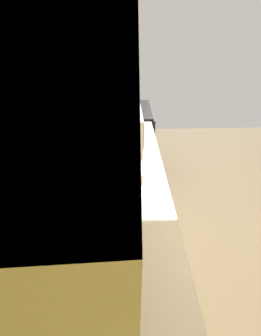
{
  "coord_description": "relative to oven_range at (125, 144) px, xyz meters",
  "views": [
    {
      "loc": [
        -1.57,
        1.14,
        1.93
      ],
      "look_at": [
        -0.33,
        1.1,
        1.16
      ],
      "focal_mm": 28.3,
      "sensor_mm": 36.0,
      "label": 1
    }
  ],
  "objects": [
    {
      "name": "oven_range",
      "position": [
        0.0,
        0.0,
        0.0
      ],
      "size": [
        0.69,
        0.66,
        1.07
      ],
      "color": "black",
      "rests_on": "ground_plane"
    },
    {
      "name": "upper_cabinets",
      "position": [
        -1.77,
        0.17,
        1.4
      ],
      "size": [
        2.23,
        0.31,
        0.74
      ],
      "color": "beige"
    },
    {
      "name": "ground_plane",
      "position": [
        -1.38,
        -1.12,
        -0.46
      ],
      "size": [
        5.81,
        5.81,
        0.0
      ],
      "primitive_type": "plane",
      "color": "brown"
    },
    {
      "name": "bowl",
      "position": [
        -1.42,
        -0.03,
        0.46
      ],
      "size": [
        0.19,
        0.19,
        0.06
      ],
      "color": "silver",
      "rests_on": "counter_run"
    },
    {
      "name": "microwave",
      "position": [
        -0.87,
        0.05,
        0.58
      ],
      "size": [
        0.49,
        0.38,
        0.3
      ],
      "color": "white",
      "rests_on": "counter_run"
    },
    {
      "name": "counter_run",
      "position": [
        -1.77,
        0.03,
        -0.01
      ],
      "size": [
        2.85,
        0.62,
        0.89
      ],
      "color": "beige",
      "rests_on": "ground_plane"
    },
    {
      "name": "wall_back",
      "position": [
        -1.38,
        0.38,
        0.96
      ],
      "size": [
        3.75,
        0.12,
        2.84
      ],
      "primitive_type": "cube",
      "color": "#DACF76",
      "rests_on": "ground_plane"
    }
  ]
}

